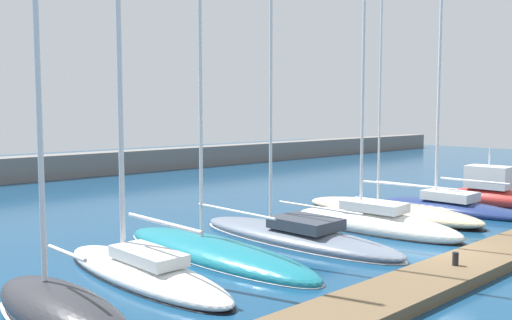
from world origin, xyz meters
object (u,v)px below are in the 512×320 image
(sailboat_teal_third, at_px, (213,251))
(motorboat_red_eighth, at_px, (494,193))
(sailboat_sand_sixth, at_px, (389,211))
(dock_bollard, at_px, (455,259))
(sailboat_navy_seventh, at_px, (451,204))
(sailboat_slate_fourth, at_px, (295,233))
(sailboat_white_second, at_px, (142,268))
(sailboat_ivory_fifth, at_px, (373,223))
(sailboat_charcoal_nearest, at_px, (60,309))

(sailboat_teal_third, xyz_separation_m, motorboat_red_eighth, (18.98, -2.11, 0.47))
(sailboat_sand_sixth, bearing_deg, dock_bollard, 133.43)
(sailboat_sand_sixth, height_order, sailboat_navy_seventh, sailboat_sand_sixth)
(sailboat_slate_fourth, xyz_separation_m, dock_bollard, (0.15, -6.98, 0.25))
(sailboat_white_second, xyz_separation_m, sailboat_teal_third, (3.44, 0.63, -0.17))
(sailboat_navy_seventh, bearing_deg, sailboat_ivory_fifth, 88.47)
(sailboat_slate_fourth, distance_m, sailboat_navy_seventh, 11.13)
(sailboat_sand_sixth, bearing_deg, sailboat_slate_fourth, 90.47)
(sailboat_slate_fourth, height_order, sailboat_ivory_fifth, sailboat_slate_fourth)
(sailboat_slate_fourth, height_order, sailboat_sand_sixth, sailboat_slate_fourth)
(sailboat_sand_sixth, height_order, dock_bollard, sailboat_sand_sixth)
(sailboat_slate_fourth, bearing_deg, sailboat_white_second, 89.24)
(sailboat_charcoal_nearest, distance_m, sailboat_slate_fourth, 11.17)
(sailboat_charcoal_nearest, relative_size, sailboat_navy_seventh, 0.59)
(sailboat_teal_third, height_order, sailboat_slate_fourth, sailboat_slate_fourth)
(sailboat_white_second, bearing_deg, motorboat_red_eighth, -94.37)
(sailboat_white_second, distance_m, sailboat_sand_sixth, 14.80)
(sailboat_ivory_fifth, bearing_deg, motorboat_red_eighth, -98.11)
(sailboat_sand_sixth, distance_m, sailboat_navy_seventh, 3.99)
(sailboat_slate_fourth, height_order, motorboat_red_eighth, sailboat_slate_fourth)
(sailboat_sand_sixth, bearing_deg, sailboat_white_second, 90.03)
(sailboat_charcoal_nearest, xyz_separation_m, sailboat_ivory_fifth, (15.02, 0.98, -0.03))
(motorboat_red_eighth, height_order, dock_bollard, motorboat_red_eighth)
(dock_bollard, bearing_deg, sailboat_sand_sixth, 45.34)
(sailboat_teal_third, relative_size, dock_bollard, 39.38)
(sailboat_sand_sixth, bearing_deg, motorboat_red_eighth, -106.51)
(sailboat_charcoal_nearest, bearing_deg, sailboat_teal_third, -71.90)
(sailboat_charcoal_nearest, bearing_deg, sailboat_slate_fourth, -80.84)
(sailboat_ivory_fifth, bearing_deg, sailboat_slate_fourth, 70.92)
(sailboat_navy_seventh, height_order, dock_bollard, sailboat_navy_seventh)
(sailboat_white_second, distance_m, sailboat_teal_third, 3.50)
(sailboat_sand_sixth, xyz_separation_m, motorboat_red_eighth, (7.62, -1.99, 0.33))
(sailboat_navy_seventh, bearing_deg, dock_bollard, 117.37)
(sailboat_charcoal_nearest, bearing_deg, sailboat_white_second, -64.07)
(motorboat_red_eighth, bearing_deg, sailboat_white_second, 82.46)
(sailboat_ivory_fifth, xyz_separation_m, sailboat_navy_seventh, (7.04, -0.08, 0.04))
(sailboat_charcoal_nearest, height_order, dock_bollard, sailboat_charcoal_nearest)
(motorboat_red_eighth, bearing_deg, sailboat_ivory_fifth, 82.87)
(sailboat_charcoal_nearest, bearing_deg, dock_bollard, -115.26)
(sailboat_teal_third, bearing_deg, dock_bollard, -151.03)
(sailboat_teal_third, relative_size, sailboat_sand_sixth, 0.92)
(sailboat_teal_third, height_order, sailboat_sand_sixth, sailboat_sand_sixth)
(sailboat_charcoal_nearest, height_order, sailboat_slate_fourth, sailboat_slate_fourth)
(sailboat_slate_fourth, xyz_separation_m, motorboat_red_eighth, (14.97, -1.68, 0.31))
(sailboat_slate_fourth, height_order, dock_bollard, sailboat_slate_fourth)
(sailboat_charcoal_nearest, distance_m, sailboat_ivory_fifth, 15.05)
(sailboat_slate_fourth, bearing_deg, sailboat_charcoal_nearest, 98.11)
(sailboat_charcoal_nearest, bearing_deg, sailboat_sand_sixth, -84.00)
(sailboat_teal_third, bearing_deg, sailboat_sand_sixth, -90.94)
(sailboat_ivory_fifth, distance_m, motorboat_red_eighth, 10.96)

